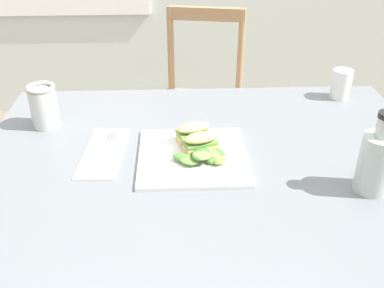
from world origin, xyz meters
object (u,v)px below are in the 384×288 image
at_px(dining_table, 208,196).
at_px(sandwich_half_front, 201,143).
at_px(chair_wooden_far, 201,103).
at_px(plate_lunch, 193,157).
at_px(cup_extra_side, 341,84).
at_px(mason_jar_iced_tea, 44,108).
at_px(fork_on_napkin, 105,148).
at_px(bottle_cold_brew, 375,165).
at_px(sandwich_half_back, 193,132).

height_order(dining_table, sandwich_half_front, sandwich_half_front).
bearing_deg(dining_table, chair_wooden_far, 87.50).
distance_m(dining_table, plate_lunch, 0.14).
bearing_deg(cup_extra_side, mason_jar_iced_tea, -170.49).
distance_m(chair_wooden_far, mason_jar_iced_tea, 0.96).
bearing_deg(chair_wooden_far, mason_jar_iced_tea, -124.69).
relative_size(fork_on_napkin, mason_jar_iced_tea, 1.44).
bearing_deg(bottle_cold_brew, plate_lunch, 159.52).
bearing_deg(fork_on_napkin, bottle_cold_brew, -17.75).
bearing_deg(sandwich_half_front, chair_wooden_far, 86.14).
bearing_deg(bottle_cold_brew, cup_extra_side, 79.18).
height_order(dining_table, fork_on_napkin, fork_on_napkin).
height_order(fork_on_napkin, cup_extra_side, cup_extra_side).
height_order(dining_table, plate_lunch, plate_lunch).
distance_m(chair_wooden_far, bottle_cold_brew, 1.20).
distance_m(plate_lunch, sandwich_half_front, 0.04).
xyz_separation_m(bottle_cold_brew, cup_extra_side, (0.10, 0.51, -0.02)).
height_order(plate_lunch, bottle_cold_brew, bottle_cold_brew).
distance_m(chair_wooden_far, sandwich_half_back, 0.93).
relative_size(plate_lunch, cup_extra_side, 2.89).
bearing_deg(sandwich_half_back, dining_table, -63.68).
xyz_separation_m(dining_table, mason_jar_iced_tea, (-0.47, 0.20, 0.18)).
xyz_separation_m(mason_jar_iced_tea, cup_extra_side, (0.94, 0.16, -0.01)).
relative_size(dining_table, bottle_cold_brew, 6.05).
bearing_deg(bottle_cold_brew, sandwich_half_front, 156.49).
height_order(sandwich_half_front, bottle_cold_brew, bottle_cold_brew).
relative_size(dining_table, sandwich_half_front, 12.15).
relative_size(plate_lunch, sandwich_half_back, 2.80).
xyz_separation_m(sandwich_half_back, cup_extra_side, (0.51, 0.29, 0.01)).
xyz_separation_m(chair_wooden_far, cup_extra_side, (0.43, -0.58, 0.34)).
xyz_separation_m(dining_table, sandwich_half_front, (-0.02, 0.02, 0.16)).
height_order(fork_on_napkin, mason_jar_iced_tea, mason_jar_iced_tea).
height_order(sandwich_half_front, sandwich_half_back, same).
bearing_deg(cup_extra_side, sandwich_half_back, -150.48).
relative_size(dining_table, plate_lunch, 4.35).
height_order(sandwich_half_back, fork_on_napkin, sandwich_half_back).
bearing_deg(mason_jar_iced_tea, sandwich_half_back, -16.61).
height_order(dining_table, chair_wooden_far, chair_wooden_far).
xyz_separation_m(sandwich_half_front, fork_on_napkin, (-0.26, 0.04, -0.03)).
bearing_deg(sandwich_half_front, mason_jar_iced_tea, 157.68).
height_order(sandwich_half_front, fork_on_napkin, sandwich_half_front).
relative_size(chair_wooden_far, cup_extra_side, 8.87).
xyz_separation_m(sandwich_half_front, mason_jar_iced_tea, (-0.45, 0.18, 0.02)).
xyz_separation_m(dining_table, fork_on_napkin, (-0.28, 0.06, 0.13)).
bearing_deg(bottle_cold_brew, chair_wooden_far, 106.75).
xyz_separation_m(chair_wooden_far, fork_on_napkin, (-0.32, -0.88, 0.30)).
xyz_separation_m(bottle_cold_brew, mason_jar_iced_tea, (-0.84, 0.35, -0.01)).
xyz_separation_m(sandwich_half_front, sandwich_half_back, (-0.02, 0.06, 0.00)).
bearing_deg(mason_jar_iced_tea, fork_on_napkin, -37.45).
bearing_deg(bottle_cold_brew, fork_on_napkin, 162.25).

